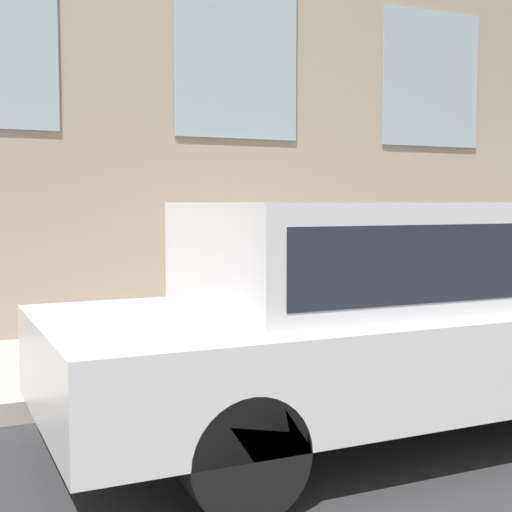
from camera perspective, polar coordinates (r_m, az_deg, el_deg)
The scene contains 5 objects.
ground_plane at distance 6.43m, azimuth 7.36°, elevation -10.12°, with size 80.00×80.00×0.00m, color #2D2D30.
sidewalk at distance 7.46m, azimuth 2.26°, elevation -7.41°, with size 2.48×60.00×0.17m.
fire_hydrant at distance 6.77m, azimuth 3.08°, elevation -4.88°, with size 0.34×0.45×0.69m.
person at distance 6.46m, azimuth -3.22°, elevation -1.70°, with size 0.30×0.20×1.26m.
parked_truck_silver_near at distance 5.02m, azimuth 11.04°, elevation -3.57°, with size 1.89×4.66×1.60m.
Camera 1 is at (-5.27, 3.32, 1.60)m, focal length 50.00 mm.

